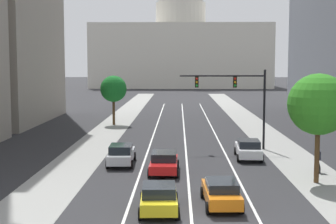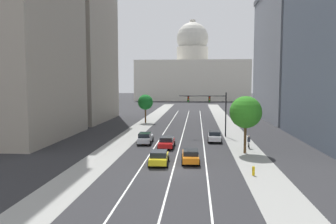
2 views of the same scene
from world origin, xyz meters
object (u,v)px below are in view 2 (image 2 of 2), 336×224
object	(u,v)px
car_silver	(145,138)
cyclist	(249,142)
street_tree_near_left	(145,102)
street_tree_mid_right	(246,112)
car_white	(215,136)
fire_hydrant	(253,171)
car_yellow	(159,157)
traffic_signal_mast	(211,105)
capitol_building	(192,75)
car_red	(167,142)
car_orange	(190,156)

from	to	relation	value
car_silver	cyclist	size ratio (longest dim) A/B	2.76
street_tree_near_left	street_tree_mid_right	distance (m)	34.15
car_white	fire_hydrant	distance (m)	18.14
car_yellow	traffic_signal_mast	world-z (taller)	traffic_signal_mast
fire_hydrant	cyclist	world-z (taller)	cyclist
capitol_building	car_red	bearing A→B (deg)	-90.77
capitol_building	fire_hydrant	world-z (taller)	capitol_building
car_orange	car_red	bearing A→B (deg)	20.16
car_white	cyclist	distance (m)	6.46
car_orange	street_tree_near_left	xyz separation A→B (m)	(-10.40, 34.94, 3.72)
street_tree_near_left	car_yellow	bearing A→B (deg)	-78.92
car_orange	fire_hydrant	world-z (taller)	car_orange
car_white	street_tree_mid_right	xyz separation A→B (m)	(3.28, -8.02, 4.29)
car_red	car_silver	size ratio (longest dim) A/B	0.98
car_red	traffic_signal_mast	bearing A→B (deg)	-32.68
fire_hydrant	street_tree_near_left	xyz separation A→B (m)	(-16.40, 39.52, 4.01)
car_white	cyclist	bearing A→B (deg)	-136.56
car_orange	car_white	distance (m)	13.77
capitol_building	car_white	xyz separation A→B (m)	(5.00, -119.51, -11.98)
car_red	car_silver	world-z (taller)	car_silver
capitol_building	car_red	xyz separation A→B (m)	(-1.67, -124.83, -12.02)
fire_hydrant	capitol_building	bearing A→B (deg)	93.19
cyclist	street_tree_mid_right	size ratio (longest dim) A/B	0.24
car_red	street_tree_near_left	bearing A→B (deg)	15.31
capitol_building	car_yellow	bearing A→B (deg)	-90.71
fire_hydrant	cyclist	bearing A→B (deg)	83.15
car_red	cyclist	size ratio (longest dim) A/B	2.71
fire_hydrant	cyclist	size ratio (longest dim) A/B	0.53
car_red	car_orange	xyz separation A→B (m)	(3.34, -8.04, -0.01)
fire_hydrant	street_tree_mid_right	bearing A→B (deg)	86.44
street_tree_mid_right	car_yellow	bearing A→B (deg)	-146.96
street_tree_near_left	car_red	bearing A→B (deg)	-75.29
car_silver	street_tree_near_left	world-z (taller)	street_tree_near_left
traffic_signal_mast	street_tree_mid_right	world-z (taller)	traffic_signal_mast
street_tree_near_left	street_tree_mid_right	bearing A→B (deg)	-60.11
car_silver	traffic_signal_mast	xyz separation A→B (m)	(9.68, 6.94, 4.26)
car_orange	traffic_signal_mast	bearing A→B (deg)	-12.02
traffic_signal_mast	cyclist	size ratio (longest dim) A/B	4.43
car_yellow	car_white	bearing A→B (deg)	-26.93
car_silver	cyclist	xyz separation A→B (m)	(14.24, -2.28, 0.04)
car_orange	street_tree_mid_right	bearing A→B (deg)	-53.48
car_yellow	cyclist	bearing A→B (deg)	-50.82
car_silver	car_white	xyz separation A→B (m)	(10.01, 2.60, -0.01)
fire_hydrant	street_tree_mid_right	distance (m)	10.96
car_white	fire_hydrant	size ratio (longest dim) A/B	5.34
car_white	street_tree_mid_right	distance (m)	9.67
street_tree_mid_right	car_red	bearing A→B (deg)	164.82
street_tree_near_left	traffic_signal_mast	bearing A→B (deg)	-52.15
capitol_building	fire_hydrant	distance (m)	138.22
car_silver	capitol_building	bearing A→B (deg)	-3.53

